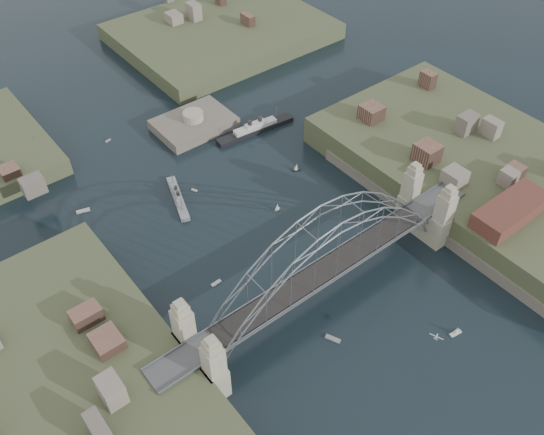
% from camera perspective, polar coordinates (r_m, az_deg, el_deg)
% --- Properties ---
extents(ground, '(500.00, 500.00, 0.00)m').
position_cam_1_polar(ground, '(130.03, 4.98, -7.51)').
color(ground, black).
rests_on(ground, ground).
extents(bridge, '(84.00, 13.80, 24.60)m').
position_cam_1_polar(bridge, '(120.61, 5.34, -3.89)').
color(bridge, '#49484B').
rests_on(bridge, ground).
extents(shore_east, '(50.50, 90.00, 12.00)m').
position_cam_1_polar(shore_east, '(162.79, 20.19, 3.27)').
color(shore_east, '#3E452A').
rests_on(shore_east, ground).
extents(headland_ne, '(70.00, 55.00, 9.50)m').
position_cam_1_polar(headland_ne, '(222.40, -4.86, 17.11)').
color(headland_ne, '#3E452A').
rests_on(headland_ne, ground).
extents(fort_island, '(22.00, 16.00, 9.40)m').
position_cam_1_polar(fort_island, '(176.70, -7.54, 8.55)').
color(fort_island, '#5B5348').
rests_on(fort_island, ground).
extents(wharf_shed, '(20.00, 8.00, 4.00)m').
position_cam_1_polar(wharf_shed, '(143.84, 22.21, 0.64)').
color(wharf_shed, '#592D26').
rests_on(wharf_shed, shore_east).
extents(finger_pier, '(4.00, 22.00, 1.40)m').
position_cam_1_polar(finger_pier, '(143.22, 24.53, -5.97)').
color(finger_pier, '#49484B').
rests_on(finger_pier, ground).
extents(naval_cruiser_near, '(7.50, 16.70, 5.06)m').
position_cam_1_polar(naval_cruiser_near, '(151.89, -9.14, 1.90)').
color(naval_cruiser_near, gray).
rests_on(naval_cruiser_near, ground).
extents(naval_cruiser_far, '(5.83, 17.69, 5.93)m').
position_cam_1_polar(naval_cruiser_far, '(182.01, -22.13, 7.03)').
color(naval_cruiser_far, gray).
rests_on(naval_cruiser_far, ground).
extents(ocean_liner, '(24.97, 5.67, 6.08)m').
position_cam_1_polar(ocean_liner, '(172.93, -1.64, 8.58)').
color(ocean_liner, black).
rests_on(ocean_liner, ground).
extents(aeroplane, '(1.54, 2.62, 0.40)m').
position_cam_1_polar(aeroplane, '(117.63, 15.68, -11.15)').
color(aeroplane, silver).
extents(small_boat_a, '(2.50, 0.93, 0.45)m').
position_cam_1_polar(small_boat_a, '(132.01, -5.45, -6.38)').
color(small_boat_a, '#BCBCB7').
rests_on(small_boat_a, ground).
extents(small_boat_b, '(1.67, 1.22, 2.38)m').
position_cam_1_polar(small_boat_b, '(147.13, 0.52, 1.03)').
color(small_boat_b, '#BCBCB7').
rests_on(small_boat_b, ground).
extents(small_boat_c, '(2.28, 3.35, 0.45)m').
position_cam_1_polar(small_boat_c, '(123.28, 5.93, -11.67)').
color(small_boat_c, '#BCBCB7').
rests_on(small_boat_c, ground).
extents(small_boat_d, '(2.51, 1.84, 2.38)m').
position_cam_1_polar(small_boat_d, '(159.13, 2.38, 4.86)').
color(small_boat_d, '#BCBCB7').
rests_on(small_boat_d, ground).
extents(small_boat_e, '(3.55, 1.99, 0.45)m').
position_cam_1_polar(small_boat_e, '(154.79, -17.88, 0.61)').
color(small_boat_e, '#BCBCB7').
rests_on(small_boat_e, ground).
extents(small_boat_f, '(1.24, 1.74, 0.45)m').
position_cam_1_polar(small_boat_f, '(154.36, -7.55, 2.62)').
color(small_boat_f, '#BCBCB7').
rests_on(small_boat_f, ground).
extents(small_boat_g, '(2.80, 1.33, 2.38)m').
position_cam_1_polar(small_boat_g, '(128.61, 17.47, -10.53)').
color(small_boat_g, '#BCBCB7').
rests_on(small_boat_g, ground).
extents(small_boat_h, '(1.87, 1.01, 0.45)m').
position_cam_1_polar(small_boat_h, '(176.08, -15.66, 7.20)').
color(small_boat_h, '#BCBCB7').
rests_on(small_boat_h, ground).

